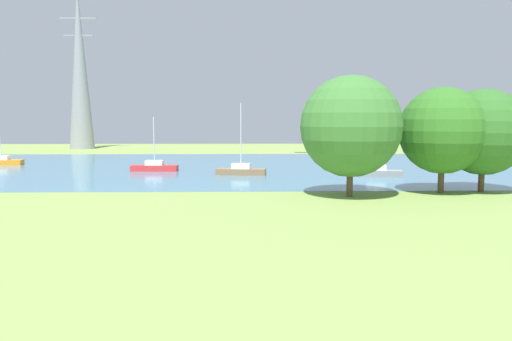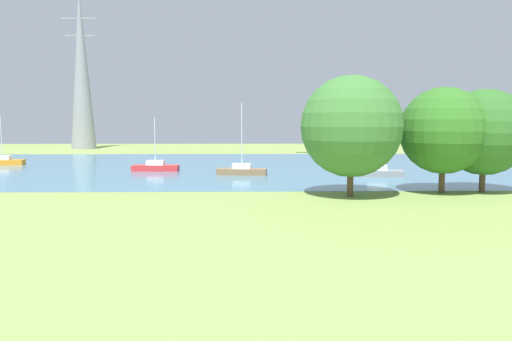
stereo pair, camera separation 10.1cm
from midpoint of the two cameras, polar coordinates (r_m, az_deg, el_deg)
name	(u,v)px [view 1 (the left image)]	position (r m, az deg, el deg)	size (l,w,h in m)	color
ground_plane	(259,211)	(29.86, 0.19, -4.65)	(160.00, 160.00, 0.00)	#7F994C
water_surface	(252,166)	(57.61, -0.53, 0.48)	(140.00, 40.00, 0.02)	teal
sailboat_orange	(1,161)	(66.43, -26.99, 0.94)	(4.93, 1.99, 5.76)	orange
sailboat_red	(154,167)	(53.51, -11.50, 0.41)	(4.85, 1.66, 5.63)	red
sailboat_brown	(241,170)	(48.89, -1.77, 0.03)	(4.96, 2.12, 6.93)	brown
sailboat_gray	(376,172)	(48.73, 13.41, -0.15)	(4.99, 2.34, 7.06)	gray
tree_west_far	(351,126)	(35.70, 10.62, 4.95)	(7.10, 7.10, 8.49)	brown
tree_mid_shore	(443,131)	(39.21, 20.36, 4.26)	(6.34, 6.34, 7.77)	brown
tree_east_near	(483,132)	(40.93, 24.33, 3.98)	(6.38, 6.38, 7.66)	brown
electricity_pylon	(80,68)	(96.93, -19.40, 10.91)	(6.40, 4.40, 28.91)	gray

